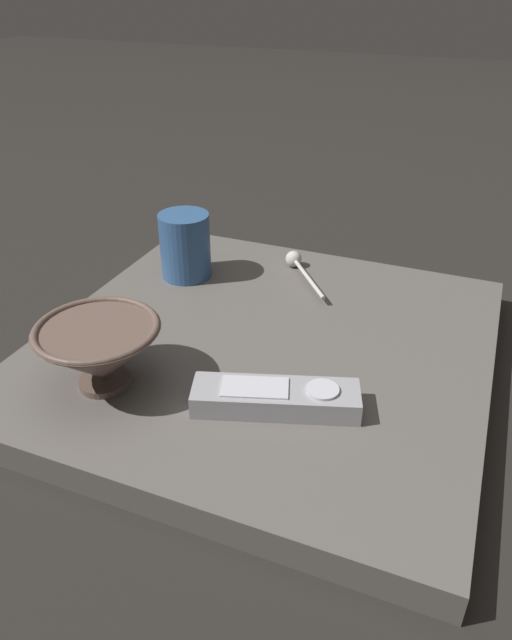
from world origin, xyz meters
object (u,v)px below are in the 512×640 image
(cereal_bowl, at_px, (100,352))
(tv_remote_near, at_px, (276,398))
(teaspoon, at_px, (297,263))
(coffee_mug, at_px, (185,246))

(cereal_bowl, bearing_deg, tv_remote_near, -170.11)
(teaspoon, bearing_deg, coffee_mug, 27.93)
(cereal_bowl, height_order, coffee_mug, coffee_mug)
(cereal_bowl, relative_size, tv_remote_near, 0.75)
(teaspoon, distance_m, tv_remote_near, 0.33)
(teaspoon, height_order, tv_remote_near, tv_remote_near)
(coffee_mug, distance_m, teaspoon, 0.17)
(tv_remote_near, bearing_deg, coffee_mug, -45.94)
(cereal_bowl, relative_size, coffee_mug, 1.41)
(coffee_mug, bearing_deg, cereal_bowl, 98.54)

